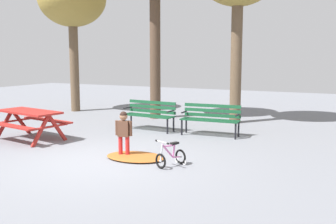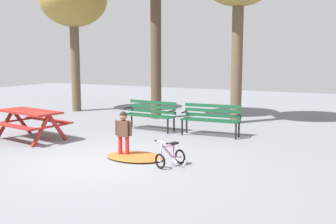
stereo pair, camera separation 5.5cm
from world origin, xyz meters
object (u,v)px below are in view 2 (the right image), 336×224
park_bench_left (211,117)px  child_standing (124,131)px  picnic_table (30,117)px  park_bench_far_left (150,113)px  kids_bicycle (170,156)px

park_bench_left → child_standing: 3.16m
picnic_table → park_bench_far_left: park_bench_far_left is taller
park_bench_far_left → kids_bicycle: park_bench_far_left is taller
picnic_table → park_bench_left: (3.99, 2.63, -0.08)m
picnic_table → park_bench_far_left: size_ratio=1.23×
park_bench_far_left → kids_bicycle: bearing=-54.7°
park_bench_left → kids_bicycle: bearing=-83.4°
park_bench_far_left → park_bench_left: bearing=1.2°
park_bench_far_left → child_standing: size_ratio=1.63×
park_bench_far_left → kids_bicycle: (2.26, -3.18, -0.31)m
picnic_table → park_bench_left: park_bench_left is taller
park_bench_left → child_standing: (-0.84, -3.05, 0.07)m
park_bench_far_left → park_bench_left: 1.89m
child_standing → kids_bicycle: (1.21, -0.18, -0.38)m
picnic_table → park_bench_left: size_ratio=1.23×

